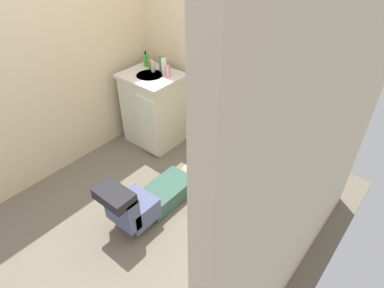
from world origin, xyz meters
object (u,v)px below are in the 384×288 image
(vanity_cabinet, at_px, (154,108))
(faucet, at_px, (160,66))
(bottle_amber, at_px, (151,64))
(tissue_box, at_px, (291,122))
(bottle_clear, at_px, (153,67))
(paper_towel_roll, at_px, (232,195))
(bottle_pink, at_px, (168,71))
(toilet_paper_roll, at_px, (251,272))
(soap_dispenser, at_px, (146,60))
(toilet, at_px, (283,169))
(toiletry_bag, at_px, (309,128))
(person_plumber, at_px, (151,197))
(bottle_white, at_px, (164,66))
(bottle_green, at_px, (162,63))

(vanity_cabinet, xyz_separation_m, faucet, (-0.00, 0.15, 0.45))
(bottle_amber, bearing_deg, tissue_box, 0.31)
(bottle_clear, bearing_deg, paper_towel_roll, -15.67)
(tissue_box, height_order, bottle_pink, bottle_pink)
(bottle_clear, height_order, toilet_paper_roll, bottle_clear)
(bottle_pink, xyz_separation_m, toilet_paper_roll, (1.62, -0.89, -0.83))
(vanity_cabinet, bearing_deg, bottle_clear, 116.69)
(soap_dispenser, bearing_deg, bottle_clear, -20.28)
(toilet, bearing_deg, toiletry_bag, 40.77)
(bottle_clear, bearing_deg, toiletry_bag, 1.58)
(tissue_box, bearing_deg, paper_towel_roll, -121.88)
(person_plumber, height_order, toiletry_bag, toiletry_bag)
(bottle_amber, bearing_deg, soap_dispenser, 167.38)
(person_plumber, distance_m, toilet_paper_roll, 1.04)
(bottle_clear, bearing_deg, person_plumber, -48.30)
(paper_towel_roll, bearing_deg, toilet, 46.80)
(soap_dispenser, distance_m, bottle_white, 0.29)
(paper_towel_roll, bearing_deg, bottle_clear, 164.33)
(faucet, relative_size, soap_dispenser, 0.60)
(paper_towel_roll, bearing_deg, faucet, 160.73)
(faucet, bearing_deg, bottle_clear, -111.03)
(bottle_green, height_order, paper_towel_roll, bottle_green)
(tissue_box, xyz_separation_m, toiletry_bag, (0.15, 0.00, 0.01))
(bottle_pink, bearing_deg, bottle_amber, 173.64)
(vanity_cabinet, xyz_separation_m, bottle_pink, (0.17, 0.07, 0.46))
(toiletry_bag, bearing_deg, tissue_box, 180.00)
(faucet, bearing_deg, vanity_cabinet, -88.69)
(soap_dispenser, distance_m, bottle_green, 0.23)
(bottle_white, bearing_deg, soap_dispenser, 174.57)
(vanity_cabinet, xyz_separation_m, paper_towel_roll, (1.26, -0.30, -0.32))
(bottle_pink, bearing_deg, faucet, 157.95)
(toilet_paper_roll, bearing_deg, toiletry_bag, 97.53)
(tissue_box, bearing_deg, bottle_clear, -178.26)
(toiletry_bag, relative_size, bottle_green, 0.71)
(faucet, xyz_separation_m, toilet_paper_roll, (1.79, -0.96, -0.82))
(toilet, xyz_separation_m, toilet_paper_roll, (0.23, -0.84, -0.32))
(bottle_clear, bearing_deg, toilet, -1.56)
(toilet, relative_size, toilet_paper_roll, 6.82)
(soap_dispenser, relative_size, toilet_paper_roll, 1.51)
(vanity_cabinet, distance_m, paper_towel_roll, 1.33)
(soap_dispenser, bearing_deg, bottle_amber, -12.62)
(bottle_clear, relative_size, paper_towel_roll, 0.55)
(tissue_box, bearing_deg, bottle_green, 179.01)
(person_plumber, bearing_deg, bottle_white, 125.68)
(person_plumber, relative_size, toiletry_bag, 8.59)
(tissue_box, xyz_separation_m, bottle_green, (-1.48, 0.03, 0.11))
(person_plumber, height_order, tissue_box, tissue_box)
(vanity_cabinet, xyz_separation_m, soap_dispenser, (-0.19, 0.13, 0.47))
(bottle_amber, bearing_deg, bottle_white, -2.02)
(toilet, distance_m, bottle_clear, 1.67)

